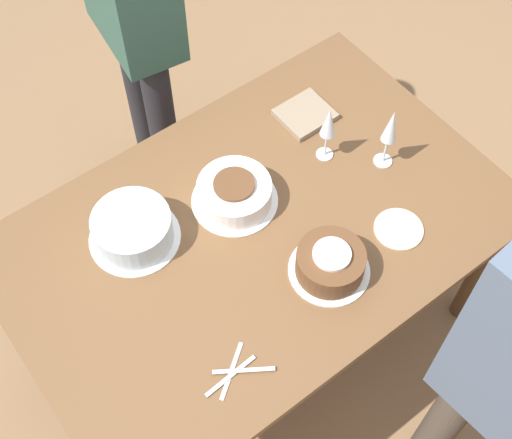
# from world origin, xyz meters

# --- Properties ---
(ground_plane) EXTENTS (12.00, 12.00, 0.00)m
(ground_plane) POSITION_xyz_m (0.00, 0.00, 0.00)
(ground_plane) COLOR #8E6B47
(dining_table) EXTENTS (1.53, 1.00, 0.74)m
(dining_table) POSITION_xyz_m (0.00, 0.00, 0.64)
(dining_table) COLOR brown
(dining_table) RESTS_ON ground_plane
(cake_center_white) EXTENTS (0.27, 0.27, 0.10)m
(cake_center_white) POSITION_xyz_m (0.01, 0.12, 0.78)
(cake_center_white) COLOR white
(cake_center_white) RESTS_ON dining_table
(cake_front_chocolate) EXTENTS (0.24, 0.24, 0.10)m
(cake_front_chocolate) POSITION_xyz_m (0.08, -0.25, 0.78)
(cake_front_chocolate) COLOR white
(cake_front_chocolate) RESTS_ON dining_table
(cake_back_decorated) EXTENTS (0.28, 0.28, 0.10)m
(cake_back_decorated) POSITION_xyz_m (-0.31, 0.19, 0.79)
(cake_back_decorated) COLOR white
(cake_back_decorated) RESTS_ON dining_table
(wine_glass_near) EXTENTS (0.06, 0.06, 0.22)m
(wine_glass_near) POSITION_xyz_m (0.35, 0.09, 0.89)
(wine_glass_near) COLOR silver
(wine_glass_near) RESTS_ON dining_table
(wine_glass_far) EXTENTS (0.06, 0.06, 0.24)m
(wine_glass_far) POSITION_xyz_m (0.48, -0.04, 0.90)
(wine_glass_far) COLOR silver
(wine_glass_far) RESTS_ON dining_table
(dessert_plate_right) EXTENTS (0.15, 0.15, 0.01)m
(dessert_plate_right) POSITION_xyz_m (0.34, -0.27, 0.74)
(dessert_plate_right) COLOR beige
(dessert_plate_right) RESTS_ON dining_table
(fork_pile) EXTENTS (0.20, 0.13, 0.01)m
(fork_pile) POSITION_xyz_m (-0.32, -0.33, 0.74)
(fork_pile) COLOR silver
(fork_pile) RESTS_ON dining_table
(napkin_stack) EXTENTS (0.17, 0.16, 0.02)m
(napkin_stack) POSITION_xyz_m (0.40, 0.26, 0.75)
(napkin_stack) COLOR gray
(napkin_stack) RESTS_ON dining_table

